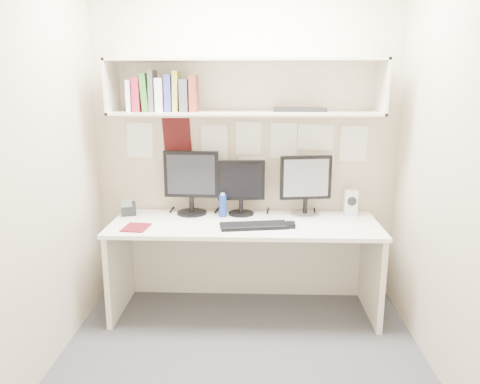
{
  "coord_description": "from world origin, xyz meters",
  "views": [
    {
      "loc": [
        0.09,
        -2.71,
        1.75
      ],
      "look_at": [
        -0.02,
        0.35,
        1.03
      ],
      "focal_mm": 35.0,
      "sensor_mm": 36.0,
      "label": 1
    }
  ],
  "objects_px": {
    "monitor_left": "(191,180)",
    "monitor_right": "(306,183)",
    "desk": "(244,267)",
    "desk_phone": "(128,209)",
    "monitor_center": "(241,185)",
    "maroon_notebook": "(136,227)",
    "keyboard": "(254,226)",
    "speaker": "(351,202)"
  },
  "relations": [
    {
      "from": "monitor_left",
      "to": "monitor_right",
      "type": "distance_m",
      "value": 0.9
    },
    {
      "from": "monitor_right",
      "to": "desk_phone",
      "type": "xyz_separation_m",
      "value": [
        -1.39,
        -0.06,
        -0.2
      ]
    },
    {
      "from": "desk_phone",
      "to": "speaker",
      "type": "bearing_deg",
      "value": -16.02
    },
    {
      "from": "desk",
      "to": "monitor_left",
      "type": "height_order",
      "value": "monitor_left"
    },
    {
      "from": "keyboard",
      "to": "maroon_notebook",
      "type": "bearing_deg",
      "value": 174.36
    },
    {
      "from": "speaker",
      "to": "monitor_left",
      "type": "bearing_deg",
      "value": -175.97
    },
    {
      "from": "monitor_left",
      "to": "keyboard",
      "type": "distance_m",
      "value": 0.66
    },
    {
      "from": "desk",
      "to": "speaker",
      "type": "xyz_separation_m",
      "value": [
        0.83,
        0.24,
        0.46
      ]
    },
    {
      "from": "monitor_right",
      "to": "speaker",
      "type": "height_order",
      "value": "monitor_right"
    },
    {
      "from": "speaker",
      "to": "desk_phone",
      "type": "bearing_deg",
      "value": -174.14
    },
    {
      "from": "monitor_center",
      "to": "monitor_right",
      "type": "bearing_deg",
      "value": -4.67
    },
    {
      "from": "monitor_left",
      "to": "monitor_right",
      "type": "height_order",
      "value": "monitor_left"
    },
    {
      "from": "monitor_left",
      "to": "speaker",
      "type": "bearing_deg",
      "value": 3.75
    },
    {
      "from": "monitor_left",
      "to": "maroon_notebook",
      "type": "distance_m",
      "value": 0.6
    },
    {
      "from": "monitor_right",
      "to": "keyboard",
      "type": "relative_size",
      "value": 0.97
    },
    {
      "from": "desk",
      "to": "desk_phone",
      "type": "relative_size",
      "value": 14.95
    },
    {
      "from": "desk",
      "to": "maroon_notebook",
      "type": "distance_m",
      "value": 0.88
    },
    {
      "from": "monitor_left",
      "to": "monitor_center",
      "type": "relative_size",
      "value": 1.16
    },
    {
      "from": "monitor_center",
      "to": "desk_phone",
      "type": "xyz_separation_m",
      "value": [
        -0.89,
        -0.06,
        -0.19
      ]
    },
    {
      "from": "desk",
      "to": "speaker",
      "type": "distance_m",
      "value": 0.98
    },
    {
      "from": "maroon_notebook",
      "to": "desk_phone",
      "type": "bearing_deg",
      "value": 119.05
    },
    {
      "from": "monitor_left",
      "to": "monitor_right",
      "type": "bearing_deg",
      "value": 2.84
    },
    {
      "from": "desk",
      "to": "monitor_right",
      "type": "distance_m",
      "value": 0.81
    },
    {
      "from": "desk",
      "to": "monitor_center",
      "type": "bearing_deg",
      "value": 98.52
    },
    {
      "from": "desk",
      "to": "speaker",
      "type": "relative_size",
      "value": 9.98
    },
    {
      "from": "monitor_left",
      "to": "keyboard",
      "type": "bearing_deg",
      "value": -32.28
    },
    {
      "from": "monitor_center",
      "to": "monitor_right",
      "type": "xyz_separation_m",
      "value": [
        0.5,
        -0.0,
        0.02
      ]
    },
    {
      "from": "keyboard",
      "to": "monitor_right",
      "type": "bearing_deg",
      "value": 31.89
    },
    {
      "from": "monitor_center",
      "to": "speaker",
      "type": "height_order",
      "value": "monitor_center"
    },
    {
      "from": "speaker",
      "to": "desk_phone",
      "type": "distance_m",
      "value": 1.75
    },
    {
      "from": "desk",
      "to": "monitor_center",
      "type": "height_order",
      "value": "monitor_center"
    },
    {
      "from": "monitor_left",
      "to": "monitor_center",
      "type": "bearing_deg",
      "value": 2.87
    },
    {
      "from": "keyboard",
      "to": "maroon_notebook",
      "type": "distance_m",
      "value": 0.85
    },
    {
      "from": "speaker",
      "to": "desk_phone",
      "type": "xyz_separation_m",
      "value": [
        -1.75,
        -0.08,
        -0.05
      ]
    },
    {
      "from": "monitor_center",
      "to": "speaker",
      "type": "distance_m",
      "value": 0.88
    },
    {
      "from": "desk",
      "to": "monitor_center",
      "type": "distance_m",
      "value": 0.64
    },
    {
      "from": "monitor_right",
      "to": "speaker",
      "type": "bearing_deg",
      "value": -5.89
    },
    {
      "from": "desk",
      "to": "monitor_right",
      "type": "relative_size",
      "value": 4.25
    },
    {
      "from": "desk_phone",
      "to": "maroon_notebook",
      "type": "bearing_deg",
      "value": -85.76
    },
    {
      "from": "keyboard",
      "to": "desk_phone",
      "type": "distance_m",
      "value": 1.03
    },
    {
      "from": "monitor_right",
      "to": "maroon_notebook",
      "type": "bearing_deg",
      "value": -171.2
    },
    {
      "from": "keyboard",
      "to": "speaker",
      "type": "xyz_separation_m",
      "value": [
        0.76,
        0.37,
        0.09
      ]
    }
  ]
}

